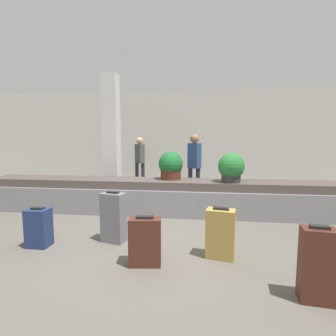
{
  "coord_description": "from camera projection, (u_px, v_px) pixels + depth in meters",
  "views": [
    {
      "loc": [
        0.7,
        -3.83,
        1.56
      ],
      "look_at": [
        0.0,
        1.54,
        0.94
      ],
      "focal_mm": 28.0,
      "sensor_mm": 36.0,
      "label": 1
    }
  ],
  "objects": [
    {
      "name": "pillar",
      "position": [
        111.0,
        137.0,
        6.86
      ],
      "size": [
        0.39,
        0.39,
        3.2
      ],
      "color": "silver",
      "rests_on": "ground_plane"
    },
    {
      "name": "carousel",
      "position": [
        168.0,
        197.0,
        5.52
      ],
      "size": [
        8.15,
        0.87,
        0.69
      ],
      "color": "gray",
      "rests_on": "ground_plane"
    },
    {
      "name": "ground_plane",
      "position": [
        155.0,
        240.0,
        4.04
      ],
      "size": [
        18.0,
        18.0,
        0.0
      ],
      "primitive_type": "plane",
      "color": "#59544C"
    },
    {
      "name": "suitcase_3",
      "position": [
        145.0,
        241.0,
        3.22
      ],
      "size": [
        0.41,
        0.26,
        0.62
      ],
      "rotation": [
        0.0,
        0.0,
        0.12
      ],
      "color": "#472319",
      "rests_on": "ground_plane"
    },
    {
      "name": "potted_plant_1",
      "position": [
        171.0,
        166.0,
        5.54
      ],
      "size": [
        0.52,
        0.52,
        0.59
      ],
      "color": "#4C2319",
      "rests_on": "carousel"
    },
    {
      "name": "potted_plant_0",
      "position": [
        231.0,
        168.0,
        5.17
      ],
      "size": [
        0.52,
        0.52,
        0.58
      ],
      "color": "#2D2D2D",
      "rests_on": "carousel"
    },
    {
      "name": "traveler_0",
      "position": [
        140.0,
        158.0,
        8.41
      ],
      "size": [
        0.35,
        0.35,
        1.59
      ],
      "rotation": [
        0.0,
        0.0,
        -0.78
      ],
      "color": "#282833",
      "rests_on": "ground_plane"
    },
    {
      "name": "suitcase_4",
      "position": [
        39.0,
        228.0,
        3.78
      ],
      "size": [
        0.31,
        0.25,
        0.58
      ],
      "rotation": [
        0.0,
        0.0,
        0.01
      ],
      "color": "navy",
      "rests_on": "ground_plane"
    },
    {
      "name": "suitcase_1",
      "position": [
        317.0,
        265.0,
        2.49
      ],
      "size": [
        0.33,
        0.24,
        0.75
      ],
      "rotation": [
        0.0,
        0.0,
        -0.11
      ],
      "color": "#472319",
      "rests_on": "ground_plane"
    },
    {
      "name": "back_wall",
      "position": [
        182.0,
        137.0,
        9.22
      ],
      "size": [
        18.0,
        0.06,
        3.2
      ],
      "color": "beige",
      "rests_on": "ground_plane"
    },
    {
      "name": "suitcase_0",
      "position": [
        220.0,
        234.0,
        3.41
      ],
      "size": [
        0.4,
        0.28,
        0.68
      ],
      "rotation": [
        0.0,
        0.0,
        -0.19
      ],
      "color": "#A3843D",
      "rests_on": "ground_plane"
    },
    {
      "name": "suitcase_2",
      "position": [
        113.0,
        217.0,
        3.94
      ],
      "size": [
        0.38,
        0.28,
        0.78
      ],
      "rotation": [
        0.0,
        0.0,
        -0.23
      ],
      "color": "slate",
      "rests_on": "ground_plane"
    },
    {
      "name": "traveler_1",
      "position": [
        194.0,
        160.0,
        6.7
      ],
      "size": [
        0.36,
        0.34,
        1.67
      ],
      "rotation": [
        0.0,
        0.0,
        2.44
      ],
      "color": "#282833",
      "rests_on": "ground_plane"
    }
  ]
}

